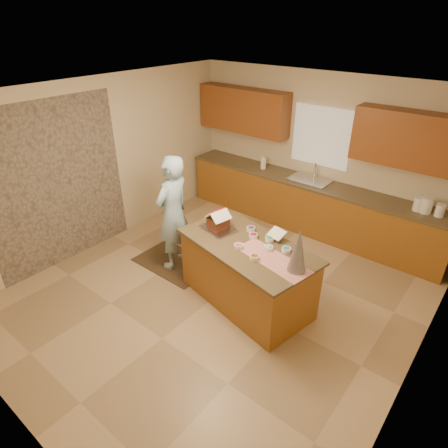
{
  "coord_description": "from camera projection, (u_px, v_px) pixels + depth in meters",
  "views": [
    {
      "loc": [
        2.74,
        -3.31,
        3.52
      ],
      "look_at": [
        -0.1,
        0.2,
        1.0
      ],
      "focal_mm": 30.66,
      "sensor_mm": 36.0,
      "label": 1
    }
  ],
  "objects": [
    {
      "name": "baking_tray",
      "position": [
        218.0,
        229.0,
        5.23
      ],
      "size": [
        0.51,
        0.42,
        0.02
      ],
      "primitive_type": "cube",
      "rotation": [
        0.0,
        0.0,
        -0.2
      ],
      "color": "silver",
      "rests_on": "island_top"
    },
    {
      "name": "table_runner",
      "position": [
        273.0,
        259.0,
        4.6
      ],
      "size": [
        1.03,
        0.54,
        0.01
      ],
      "primitive_type": "cube",
      "rotation": [
        0.0,
        0.0,
        -0.2
      ],
      "color": "#AC190C",
      "rests_on": "island_top"
    },
    {
      "name": "cookbook",
      "position": [
        277.0,
        234.0,
        4.96
      ],
      "size": [
        0.25,
        0.21,
        0.09
      ],
      "primitive_type": "cube",
      "rotation": [
        -1.13,
        0.0,
        -0.2
      ],
      "color": "white",
      "rests_on": "island_top"
    },
    {
      "name": "ceiling",
      "position": [
        220.0,
        97.0,
        4.15
      ],
      "size": [
        5.5,
        5.5,
        0.0
      ],
      "primitive_type": "plane",
      "color": "silver",
      "rests_on": "floor"
    },
    {
      "name": "sink",
      "position": [
        309.0,
        183.0,
        6.7
      ],
      "size": [
        0.7,
        0.45,
        0.12
      ],
      "primitive_type": "cube",
      "color": "silver",
      "rests_on": "back_counter_top"
    },
    {
      "name": "wall_left",
      "position": [
        101.0,
        164.0,
        6.18
      ],
      "size": [
        5.5,
        5.5,
        0.0
      ],
      "primitive_type": "plane",
      "color": "beige",
      "rests_on": "floor"
    },
    {
      "name": "paper_towel",
      "position": [
        263.0,
        163.0,
        7.16
      ],
      "size": [
        0.1,
        0.1,
        0.22
      ],
      "primitive_type": "cylinder",
      "color": "white",
      "rests_on": "back_counter_top"
    },
    {
      "name": "back_counter_base",
      "position": [
        306.0,
        206.0,
        6.92
      ],
      "size": [
        4.8,
        0.6,
        0.88
      ],
      "primitive_type": "cube",
      "color": "#94561E",
      "rests_on": "floor"
    },
    {
      "name": "canister_c",
      "position": [
        440.0,
        210.0,
        5.49
      ],
      "size": [
        0.13,
        0.13,
        0.19
      ],
      "primitive_type": "cylinder",
      "color": "white",
      "rests_on": "back_counter_top"
    },
    {
      "name": "rug",
      "position": [
        174.0,
        262.0,
        6.11
      ],
      "size": [
        1.21,
        0.79,
        0.01
      ],
      "primitive_type": "cube",
      "color": "black",
      "rests_on": "floor"
    },
    {
      "name": "candy_bowls",
      "position": [
        260.0,
        243.0,
        4.87
      ],
      "size": [
        0.76,
        0.65,
        0.05
      ],
      "color": "purple",
      "rests_on": "island_top"
    },
    {
      "name": "wall_back",
      "position": [
        320.0,
        153.0,
        6.68
      ],
      "size": [
        5.5,
        5.5,
        0.0
      ],
      "primitive_type": "plane",
      "color": "beige",
      "rests_on": "floor"
    },
    {
      "name": "faucet",
      "position": [
        315.0,
        171.0,
        6.74
      ],
      "size": [
        0.03,
        0.03,
        0.28
      ],
      "primitive_type": "cylinder",
      "color": "silver",
      "rests_on": "back_counter_top"
    },
    {
      "name": "wall_right",
      "position": [
        434.0,
        287.0,
        3.44
      ],
      "size": [
        5.5,
        5.5,
        0.0
      ],
      "primitive_type": "plane",
      "color": "beige",
      "rests_on": "floor"
    },
    {
      "name": "window_curtain",
      "position": [
        321.0,
        137.0,
        6.51
      ],
      "size": [
        1.05,
        0.03,
        1.0
      ],
      "primitive_type": "cube",
      "color": "white",
      "rests_on": "wall_back"
    },
    {
      "name": "tinsel_tree",
      "position": [
        298.0,
        251.0,
        4.28
      ],
      "size": [
        0.25,
        0.25,
        0.54
      ],
      "primitive_type": "cone",
      "rotation": [
        0.0,
        0.0,
        -0.2
      ],
      "color": "#A1A3AD",
      "rests_on": "island_top"
    },
    {
      "name": "upper_cabinet_right",
      "position": [
        419.0,
        141.0,
        5.44
      ],
      "size": [
        1.85,
        0.35,
        0.8
      ],
      "primitive_type": "cube",
      "color": "brown",
      "rests_on": "wall_back"
    },
    {
      "name": "island_base",
      "position": [
        247.0,
        274.0,
        5.13
      ],
      "size": [
        1.91,
        1.22,
        0.87
      ],
      "primitive_type": "cube",
      "rotation": [
        0.0,
        0.0,
        -0.2
      ],
      "color": "#94561E",
      "rests_on": "floor"
    },
    {
      "name": "floor",
      "position": [
        221.0,
        292.0,
        5.47
      ],
      "size": [
        5.5,
        5.5,
        0.0
      ],
      "primitive_type": "plane",
      "color": "tan",
      "rests_on": "ground"
    },
    {
      "name": "boy",
      "position": [
        173.0,
        213.0,
        5.65
      ],
      "size": [
        0.48,
        0.68,
        1.78
      ],
      "primitive_type": "imported",
      "rotation": [
        0.0,
        0.0,
        -1.49
      ],
      "color": "#91B5CE",
      "rests_on": "rug"
    },
    {
      "name": "back_counter_top",
      "position": [
        309.0,
        182.0,
        6.69
      ],
      "size": [
        4.85,
        0.63,
        0.04
      ],
      "primitive_type": "cube",
      "color": "brown",
      "rests_on": "back_counter_base"
    },
    {
      "name": "upper_cabinet_left",
      "position": [
        243.0,
        110.0,
        7.14
      ],
      "size": [
        1.85,
        0.35,
        0.8
      ],
      "primitive_type": "cube",
      "color": "brown",
      "rests_on": "wall_back"
    },
    {
      "name": "stone_accent",
      "position": [
        57.0,
        186.0,
        5.68
      ],
      "size": [
        0.0,
        2.5,
        2.5
      ],
      "primitive_type": "plane",
      "rotation": [
        1.57,
        0.0,
        1.57
      ],
      "color": "gray",
      "rests_on": "wall_left"
    },
    {
      "name": "canister_b",
      "position": [
        427.0,
        205.0,
        5.58
      ],
      "size": [
        0.17,
        0.17,
        0.24
      ],
      "primitive_type": "cylinder",
      "color": "white",
      "rests_on": "back_counter_top"
    },
    {
      "name": "canister_a",
      "position": [
        419.0,
        204.0,
        5.65
      ],
      "size": [
        0.15,
        0.15,
        0.2
      ],
      "primitive_type": "cylinder",
      "color": "white",
      "rests_on": "back_counter_top"
    },
    {
      "name": "island_top",
      "position": [
        248.0,
        246.0,
        4.91
      ],
      "size": [
        2.0,
        1.31,
        0.04
      ],
      "primitive_type": "cube",
      "rotation": [
        0.0,
        0.0,
        -0.2
      ],
      "color": "brown",
      "rests_on": "island_base"
    },
    {
      "name": "gingerbread_house",
      "position": [
        218.0,
        221.0,
        5.17
      ],
      "size": [
        0.32,
        0.32,
        0.28
      ],
      "color": "#592E17",
      "rests_on": "baking_tray"
    }
  ]
}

